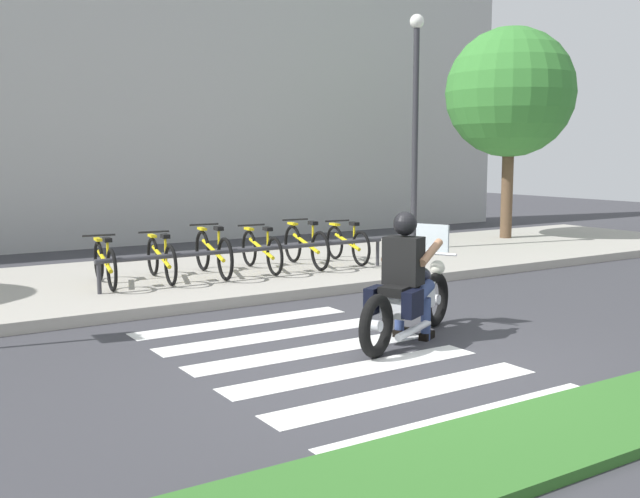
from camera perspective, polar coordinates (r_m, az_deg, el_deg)
The scene contains 21 objects.
ground_plane at distance 7.44m, azimuth 4.95°, elevation -8.83°, with size 48.00×48.00×0.00m, color #38383D.
grass_median at distance 5.93m, azimuth 18.46°, elevation -13.08°, with size 24.00×1.10×0.08m, color #336B28.
sidewalk at distance 12.06m, azimuth -10.96°, elevation -2.28°, with size 24.00×4.40×0.15m, color #A8A399.
crosswalk_stripe_0 at distance 6.07m, azimuth 11.71°, elevation -12.71°, with size 2.80×0.40×0.01m, color white.
crosswalk_stripe_1 at distance 6.63m, azimuth 6.79°, elevation -10.86°, with size 2.80×0.40×0.01m, color white.
crosswalk_stripe_2 at distance 7.24m, azimuth 2.71°, elevation -9.24°, with size 2.80×0.40×0.01m, color white.
crosswalk_stripe_3 at distance 7.88m, azimuth -0.70°, elevation -7.85°, with size 2.80×0.40×0.01m, color white.
crosswalk_stripe_4 at distance 8.54m, azimuth -3.56°, elevation -6.65°, with size 2.80×0.40×0.01m, color white.
crosswalk_stripe_5 at distance 9.23m, azimuth -6.00°, elevation -5.61°, with size 2.80×0.40×0.01m, color white.
motorcycle at distance 8.29m, azimuth 6.86°, elevation -3.86°, with size 2.07×1.13×1.25m.
rider at distance 8.16m, azimuth 6.66°, elevation -1.41°, with size 0.76×0.71×1.45m.
bicycle_0 at distance 11.18m, azimuth -16.20°, elevation -1.06°, with size 0.48×1.58×0.73m.
bicycle_1 at distance 11.45m, azimuth -12.10°, elevation -0.74°, with size 0.48×1.63×0.73m.
bicycle_2 at distance 11.77m, azimuth -8.21°, elevation -0.30°, with size 0.48×1.76×0.80m.
bicycle_3 at distance 12.15m, azimuth -4.53°, elevation -0.11°, with size 0.48×1.71×0.75m.
bicycle_4 at distance 12.57m, azimuth -1.09°, elevation 0.26°, with size 0.48×1.73×0.80m.
bicycle_5 at distance 13.04m, azimuth 2.11°, elevation 0.41°, with size 0.48×1.56×0.74m.
bike_rack at distance 11.45m, azimuth -5.11°, elevation -0.16°, with size 4.88×0.07×0.49m.
street_lamp at distance 14.97m, azimuth 7.34°, elevation 10.28°, with size 0.28×0.28×4.75m.
tree_near_rack at distance 17.40m, azimuth 14.41°, elevation 11.53°, with size 2.87×2.87×4.85m.
building_backdrop at distance 17.41m, azimuth -18.45°, elevation 12.71°, with size 24.00×1.20×7.59m, color #AEAEAE.
Camera 1 is at (-4.38, -5.64, 2.08)m, focal length 41.64 mm.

